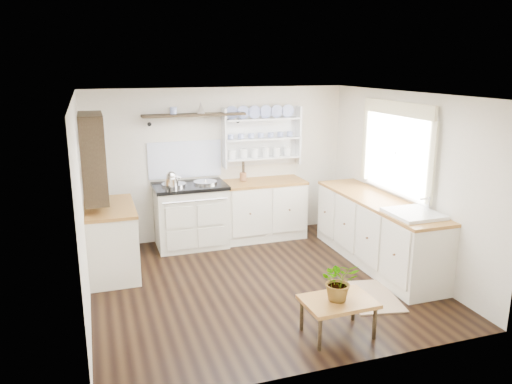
% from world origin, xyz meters
% --- Properties ---
extents(floor, '(4.00, 3.80, 0.01)m').
position_xyz_m(floor, '(0.00, 0.00, 0.00)').
color(floor, black).
rests_on(floor, ground).
extents(wall_back, '(4.00, 0.02, 2.30)m').
position_xyz_m(wall_back, '(0.00, 1.90, 1.15)').
color(wall_back, beige).
rests_on(wall_back, ground).
extents(wall_right, '(0.02, 3.80, 2.30)m').
position_xyz_m(wall_right, '(2.00, 0.00, 1.15)').
color(wall_right, beige).
rests_on(wall_right, ground).
extents(wall_left, '(0.02, 3.80, 2.30)m').
position_xyz_m(wall_left, '(-2.00, 0.00, 1.15)').
color(wall_left, beige).
rests_on(wall_left, ground).
extents(ceiling, '(4.00, 3.80, 0.01)m').
position_xyz_m(ceiling, '(0.00, 0.00, 2.30)').
color(ceiling, white).
rests_on(ceiling, wall_back).
extents(window, '(0.08, 1.55, 1.22)m').
position_xyz_m(window, '(1.95, 0.15, 1.56)').
color(window, white).
rests_on(window, wall_right).
extents(aga_cooker, '(1.05, 0.73, 0.97)m').
position_xyz_m(aga_cooker, '(-0.54, 1.57, 0.48)').
color(aga_cooker, beige).
rests_on(aga_cooker, floor).
extents(back_cabinets, '(1.27, 0.63, 0.90)m').
position_xyz_m(back_cabinets, '(0.60, 1.60, 0.46)').
color(back_cabinets, beige).
rests_on(back_cabinets, floor).
extents(right_cabinets, '(0.62, 2.43, 0.90)m').
position_xyz_m(right_cabinets, '(1.70, 0.10, 0.46)').
color(right_cabinets, beige).
rests_on(right_cabinets, floor).
extents(belfast_sink, '(0.55, 0.60, 0.45)m').
position_xyz_m(belfast_sink, '(1.70, -0.65, 0.80)').
color(belfast_sink, white).
rests_on(belfast_sink, right_cabinets).
extents(left_cabinets, '(0.62, 1.13, 0.90)m').
position_xyz_m(left_cabinets, '(-1.70, 0.90, 0.46)').
color(left_cabinets, beige).
rests_on(left_cabinets, floor).
extents(plate_rack, '(1.20, 0.22, 0.90)m').
position_xyz_m(plate_rack, '(0.65, 1.86, 1.56)').
color(plate_rack, white).
rests_on(plate_rack, wall_back).
extents(high_shelf, '(1.50, 0.29, 0.16)m').
position_xyz_m(high_shelf, '(-0.40, 1.78, 1.91)').
color(high_shelf, black).
rests_on(high_shelf, wall_back).
extents(left_shelving, '(0.28, 0.80, 1.05)m').
position_xyz_m(left_shelving, '(-1.84, 0.90, 1.55)').
color(left_shelving, black).
rests_on(left_shelving, wall_left).
extents(kettle, '(0.20, 0.20, 0.24)m').
position_xyz_m(kettle, '(-0.82, 1.45, 1.05)').
color(kettle, silver).
rests_on(kettle, aga_cooker).
extents(utensil_crock, '(0.10, 0.10, 0.12)m').
position_xyz_m(utensil_crock, '(0.31, 1.68, 0.97)').
color(utensil_crock, '#915C35').
rests_on(utensil_crock, back_cabinets).
extents(center_table, '(0.71, 0.52, 0.38)m').
position_xyz_m(center_table, '(0.34, -1.40, 0.33)').
color(center_table, brown).
rests_on(center_table, floor).
extents(potted_plant, '(0.43, 0.40, 0.41)m').
position_xyz_m(potted_plant, '(0.34, -1.40, 0.58)').
color(potted_plant, '#3F7233').
rests_on(potted_plant, center_table).
extents(floor_rug, '(0.70, 0.94, 0.02)m').
position_xyz_m(floor_rug, '(1.11, -0.78, 0.01)').
color(floor_rug, olive).
rests_on(floor_rug, floor).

